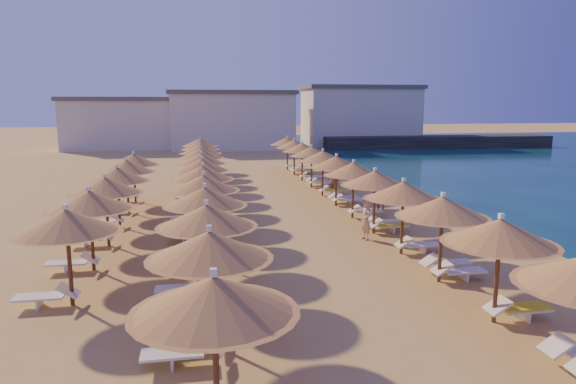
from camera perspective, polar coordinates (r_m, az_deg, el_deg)
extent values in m
plane|color=tan|center=(22.62, -0.31, -5.03)|extent=(220.00, 220.00, 0.00)
cube|color=black|center=(70.09, 16.31, 5.37)|extent=(30.10, 4.85, 1.50)
cube|color=beige|center=(69.05, -17.41, 7.12)|extent=(15.00, 8.00, 6.00)
cube|color=#59514C|center=(68.99, -17.56, 9.82)|extent=(15.60, 8.48, 0.50)
cube|color=beige|center=(65.99, -6.23, 7.76)|extent=(15.00, 8.00, 6.80)
cube|color=#59514C|center=(65.96, -6.29, 10.92)|extent=(15.60, 8.48, 0.50)
cube|color=beige|center=(71.94, 8.00, 8.21)|extent=(15.00, 8.00, 7.60)
cube|color=#59514C|center=(71.94, 8.08, 11.44)|extent=(15.60, 8.48, 0.50)
cylinder|color=brown|center=(14.88, 22.17, -8.92)|extent=(0.12, 0.12, 2.44)
cone|color=#A86630|center=(14.53, 22.50, -4.03)|extent=(2.83, 2.83, 0.66)
cone|color=#A86630|center=(14.59, 22.43, -5.07)|extent=(3.06, 3.06, 0.12)
cube|color=white|center=(14.44, 22.61, -2.48)|extent=(0.12, 0.12, 0.14)
cylinder|color=brown|center=(17.55, 16.59, -5.76)|extent=(0.12, 0.12, 2.44)
cone|color=#A86630|center=(17.25, 16.80, -1.58)|extent=(2.83, 2.83, 0.66)
cone|color=#A86630|center=(17.31, 16.76, -2.46)|extent=(3.06, 3.06, 0.12)
cube|color=white|center=(17.18, 16.87, -0.26)|extent=(0.12, 0.12, 0.14)
cylinder|color=brown|center=(20.38, 12.57, -3.41)|extent=(0.12, 0.12, 2.44)
cone|color=#A86630|center=(20.12, 12.70, 0.20)|extent=(2.83, 2.83, 0.66)
cone|color=#A86630|center=(20.17, 12.68, -0.56)|extent=(3.06, 3.06, 0.12)
cube|color=white|center=(20.06, 12.75, 1.34)|extent=(0.12, 0.12, 0.14)
cylinder|color=brown|center=(23.31, 9.55, -1.64)|extent=(0.12, 0.12, 2.44)
cone|color=#A86630|center=(23.09, 9.64, 1.53)|extent=(2.83, 2.83, 0.66)
cone|color=#A86630|center=(23.13, 9.62, 0.87)|extent=(3.06, 3.06, 0.12)
cube|color=white|center=(23.03, 9.67, 2.52)|extent=(0.12, 0.12, 0.14)
cylinder|color=brown|center=(26.31, 7.22, -0.26)|extent=(0.12, 0.12, 2.44)
cone|color=#A86630|center=(26.11, 7.28, 2.56)|extent=(2.83, 2.83, 0.66)
cone|color=#A86630|center=(26.15, 7.27, 1.97)|extent=(3.06, 3.06, 0.12)
cube|color=white|center=(26.06, 7.30, 3.43)|extent=(0.12, 0.12, 0.14)
cylinder|color=brown|center=(29.35, 5.37, 0.83)|extent=(0.12, 0.12, 2.44)
cone|color=#A86630|center=(29.17, 5.41, 3.36)|extent=(2.83, 2.83, 0.66)
cone|color=#A86630|center=(29.21, 5.40, 2.83)|extent=(3.06, 3.06, 0.12)
cube|color=white|center=(29.13, 5.42, 4.15)|extent=(0.12, 0.12, 0.14)
cylinder|color=brown|center=(32.43, 3.86, 1.72)|extent=(0.12, 0.12, 2.44)
cone|color=#A86630|center=(32.27, 3.89, 4.01)|extent=(2.83, 2.83, 0.66)
cone|color=#A86630|center=(32.30, 3.89, 3.53)|extent=(3.06, 3.06, 0.12)
cube|color=white|center=(32.23, 3.90, 4.72)|extent=(0.12, 0.12, 0.14)
cylinder|color=brown|center=(35.53, 2.62, 2.45)|extent=(0.12, 0.12, 2.44)
cone|color=#A86630|center=(35.39, 2.64, 4.55)|extent=(2.83, 2.83, 0.66)
cone|color=#A86630|center=(35.41, 2.64, 4.11)|extent=(3.06, 3.06, 0.12)
cube|color=white|center=(35.35, 2.64, 5.20)|extent=(0.12, 0.12, 0.14)
cylinder|color=brown|center=(38.65, 1.58, 3.07)|extent=(0.12, 0.12, 2.44)
cone|color=#A86630|center=(38.52, 1.59, 4.99)|extent=(2.83, 2.83, 0.66)
cone|color=#A86630|center=(38.54, 1.59, 4.59)|extent=(3.06, 3.06, 0.12)
cube|color=white|center=(38.49, 1.59, 5.59)|extent=(0.12, 0.12, 0.14)
cylinder|color=brown|center=(41.79, 0.69, 3.59)|extent=(0.12, 0.12, 2.44)
cone|color=#A86630|center=(41.67, 0.70, 5.37)|extent=(2.83, 2.83, 0.66)
cone|color=#A86630|center=(41.69, 0.69, 5.00)|extent=(3.06, 3.06, 0.12)
cube|color=white|center=(41.64, 0.70, 5.92)|extent=(0.12, 0.12, 0.14)
cylinder|color=brown|center=(44.94, -0.07, 4.03)|extent=(0.12, 0.12, 2.44)
cone|color=#A86630|center=(44.82, -0.07, 5.69)|extent=(2.83, 2.83, 0.66)
cone|color=#A86630|center=(44.84, -0.07, 5.34)|extent=(3.06, 3.06, 0.12)
cube|color=white|center=(44.79, -0.07, 6.20)|extent=(0.12, 0.12, 0.14)
cylinder|color=brown|center=(9.79, -8.02, -18.33)|extent=(0.12, 0.12, 2.44)
cone|color=#A86630|center=(9.25, -8.22, -11.19)|extent=(2.83, 2.83, 0.66)
cone|color=#A86630|center=(9.35, -8.18, -12.75)|extent=(3.06, 3.06, 0.12)
cube|color=white|center=(9.11, -8.29, -8.83)|extent=(0.12, 0.12, 0.14)
cylinder|color=brown|center=(12.72, -8.57, -11.49)|extent=(0.12, 0.12, 2.44)
cone|color=#A86630|center=(12.30, -8.73, -5.82)|extent=(2.83, 2.83, 0.66)
cone|color=#A86630|center=(12.38, -8.70, -7.03)|extent=(3.06, 3.06, 0.12)
cube|color=white|center=(12.20, -8.78, -4.00)|extent=(0.12, 0.12, 0.14)
cylinder|color=brown|center=(15.76, -8.90, -7.24)|extent=(0.12, 0.12, 2.44)
cone|color=#A86630|center=(15.43, -9.03, -2.60)|extent=(2.83, 2.83, 0.66)
cone|color=#A86630|center=(15.49, -9.00, -3.59)|extent=(3.06, 3.06, 0.12)
cube|color=white|center=(15.34, -9.07, -1.14)|extent=(0.12, 0.12, 0.14)
cylinder|color=brown|center=(18.86, -9.11, -4.38)|extent=(0.12, 0.12, 2.44)
cone|color=#A86630|center=(18.58, -9.22, -0.48)|extent=(2.83, 2.83, 0.66)
cone|color=#A86630|center=(18.63, -9.20, -1.30)|extent=(3.06, 3.06, 0.12)
cube|color=white|center=(18.51, -9.26, 0.75)|extent=(0.12, 0.12, 0.14)
cylinder|color=brown|center=(21.99, -9.27, -2.33)|extent=(0.12, 0.12, 2.44)
cone|color=#A86630|center=(21.76, -9.36, 1.03)|extent=(2.83, 2.83, 0.66)
cone|color=#A86630|center=(21.80, -9.34, 0.33)|extent=(3.06, 3.06, 0.12)
cube|color=white|center=(21.70, -9.39, 2.08)|extent=(0.12, 0.12, 0.14)
cylinder|color=brown|center=(25.15, -9.38, -0.79)|extent=(0.12, 0.12, 2.44)
cone|color=#A86630|center=(24.94, -9.47, 2.16)|extent=(2.83, 2.83, 0.66)
cone|color=#A86630|center=(24.98, -9.45, 1.54)|extent=(3.06, 3.06, 0.12)
cube|color=white|center=(24.89, -9.49, 3.08)|extent=(0.12, 0.12, 0.14)
cylinder|color=brown|center=(28.32, -9.47, 0.41)|extent=(0.12, 0.12, 2.44)
cone|color=#A86630|center=(28.13, -9.55, 3.03)|extent=(2.83, 2.83, 0.66)
cone|color=#A86630|center=(28.17, -9.53, 2.48)|extent=(3.06, 3.06, 0.12)
cube|color=white|center=(28.09, -9.57, 3.84)|extent=(0.12, 0.12, 0.14)
cylinder|color=brown|center=(31.50, -9.54, 1.36)|extent=(0.12, 0.12, 2.44)
cone|color=#A86630|center=(31.33, -9.61, 3.72)|extent=(2.83, 2.83, 0.66)
cone|color=#A86630|center=(31.36, -9.59, 3.23)|extent=(3.06, 3.06, 0.12)
cube|color=white|center=(31.29, -9.63, 4.45)|extent=(0.12, 0.12, 0.14)
cylinder|color=brown|center=(34.68, -9.60, 2.14)|extent=(0.12, 0.12, 2.44)
cone|color=#A86630|center=(34.53, -9.66, 4.28)|extent=(2.83, 2.83, 0.66)
cone|color=#A86630|center=(34.56, -9.65, 3.83)|extent=(3.06, 3.06, 0.12)
cube|color=white|center=(34.50, -9.68, 4.95)|extent=(0.12, 0.12, 0.14)
cylinder|color=brown|center=(37.87, -9.65, 2.79)|extent=(0.12, 0.12, 2.44)
cone|color=#A86630|center=(37.74, -9.70, 4.75)|extent=(2.83, 2.83, 0.66)
cone|color=#A86630|center=(37.76, -9.69, 4.34)|extent=(3.06, 3.06, 0.12)
cube|color=white|center=(37.70, -9.72, 5.36)|extent=(0.12, 0.12, 0.14)
cylinder|color=brown|center=(41.07, -9.69, 3.33)|extent=(0.12, 0.12, 2.44)
cone|color=#A86630|center=(40.94, -9.74, 5.15)|extent=(2.83, 2.83, 0.66)
cone|color=#A86630|center=(40.97, -9.73, 4.77)|extent=(3.06, 3.06, 0.12)
cube|color=white|center=(40.91, -9.76, 5.71)|extent=(0.12, 0.12, 0.14)
cylinder|color=brown|center=(44.27, -9.72, 3.80)|extent=(0.12, 0.12, 2.44)
cone|color=#A86630|center=(44.15, -9.77, 5.48)|extent=(2.83, 2.83, 0.66)
cone|color=#A86630|center=(44.17, -9.76, 5.13)|extent=(3.06, 3.06, 0.12)
cube|color=white|center=(44.12, -9.79, 6.00)|extent=(0.12, 0.12, 0.14)
cylinder|color=brown|center=(16.19, -23.09, -7.47)|extent=(0.12, 0.12, 2.44)
cone|color=#A86630|center=(15.87, -23.41, -2.96)|extent=(2.83, 2.83, 0.66)
cone|color=#A86630|center=(15.93, -23.34, -3.91)|extent=(3.06, 3.06, 0.12)
cube|color=white|center=(15.79, -23.51, -1.54)|extent=(0.12, 0.12, 0.14)
cylinder|color=brown|center=(19.22, -20.97, -4.65)|extent=(0.12, 0.12, 2.44)
cone|color=#A86630|center=(18.95, -21.21, -0.82)|extent=(2.83, 2.83, 0.66)
cone|color=#A86630|center=(19.00, -21.16, -1.63)|extent=(3.06, 3.06, 0.12)
cube|color=white|center=(18.89, -21.29, 0.38)|extent=(0.12, 0.12, 0.14)
cylinder|color=brown|center=(22.31, -19.44, -2.60)|extent=(0.12, 0.12, 2.44)
cone|color=#A86630|center=(22.07, -19.64, 0.71)|extent=(2.83, 2.83, 0.66)
cone|color=#A86630|center=(22.11, -19.59, 0.02)|extent=(3.06, 3.06, 0.12)
cube|color=white|center=(22.02, -19.70, 1.75)|extent=(0.12, 0.12, 0.14)
cylinder|color=brown|center=(25.42, -18.29, -1.05)|extent=(0.12, 0.12, 2.44)
cone|color=#A86630|center=(25.22, -18.45, 1.87)|extent=(2.83, 2.83, 0.66)
cone|color=#A86630|center=(25.25, -18.42, 1.25)|extent=(3.06, 3.06, 0.12)
cube|color=white|center=(25.17, -18.50, 2.77)|extent=(0.12, 0.12, 0.14)
cylinder|color=brown|center=(28.56, -17.39, 0.17)|extent=(0.12, 0.12, 2.44)
cone|color=#A86630|center=(28.38, -17.53, 2.76)|extent=(2.83, 2.83, 0.66)
cone|color=#A86630|center=(28.41, -17.50, 2.22)|extent=(3.06, 3.06, 0.12)
cube|color=white|center=(28.33, -17.57, 3.57)|extent=(0.12, 0.12, 0.14)
cylinder|color=brown|center=(31.72, -16.67, 1.14)|extent=(0.12, 0.12, 2.44)
cone|color=#A86630|center=(31.55, -16.79, 3.48)|extent=(2.83, 2.83, 0.66)
cone|color=#A86630|center=(31.58, -16.76, 2.99)|extent=(3.06, 3.06, 0.12)
cube|color=white|center=(31.51, -16.83, 4.21)|extent=(0.12, 0.12, 0.14)
cube|color=white|center=(13.45, 27.67, -14.86)|extent=(0.58, 0.60, 0.40)
cube|color=white|center=(15.66, 24.80, -11.67)|extent=(1.39, 0.60, 0.06)
cube|color=white|center=(15.72, 24.75, -12.22)|extent=(0.06, 0.54, 0.32)
cube|color=white|center=(15.18, 22.26, -11.61)|extent=(0.58, 0.60, 0.40)
cube|color=yellow|center=(15.64, 24.81, -11.49)|extent=(1.34, 0.55, 0.05)
cube|color=white|center=(13.09, -12.55, -15.28)|extent=(1.39, 0.60, 0.06)
cube|color=white|center=(13.16, -12.52, -15.91)|extent=(0.06, 0.54, 0.32)
cube|color=white|center=(13.01, -8.88, -14.63)|extent=(0.58, 0.60, 0.40)
cube|color=white|center=(12.28, -12.73, -17.05)|extent=(1.39, 0.60, 0.06)
cube|color=white|center=(12.35, -12.70, -17.72)|extent=(0.06, 0.54, 0.32)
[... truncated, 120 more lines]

